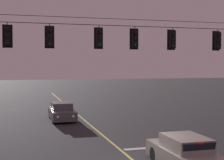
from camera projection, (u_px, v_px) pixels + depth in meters
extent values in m
cube|color=#D1C64C|center=(93.00, 127.00, 23.64)|extent=(0.14, 60.00, 0.01)
cube|color=silver|center=(155.00, 147.00, 17.79)|extent=(3.40, 0.36, 0.01)
cylinder|color=black|center=(117.00, 26.00, 17.59)|extent=(16.14, 0.03, 0.03)
cylinder|color=black|center=(117.00, 19.00, 17.57)|extent=(16.14, 0.02, 0.02)
cylinder|color=black|center=(7.00, 24.00, 16.13)|extent=(0.04, 0.04, 0.18)
cube|color=black|center=(7.00, 36.00, 16.16)|extent=(0.32, 0.26, 0.96)
cube|color=black|center=(7.00, 36.00, 16.30)|extent=(0.48, 0.03, 1.12)
sphere|color=#380A0A|center=(7.00, 30.00, 15.99)|extent=(0.17, 0.17, 0.17)
cylinder|color=black|center=(7.00, 29.00, 15.95)|extent=(0.20, 0.10, 0.20)
sphere|color=#3D280A|center=(7.00, 36.00, 16.00)|extent=(0.17, 0.17, 0.17)
cylinder|color=black|center=(7.00, 35.00, 15.96)|extent=(0.20, 0.10, 0.20)
sphere|color=#1ED83F|center=(7.00, 42.00, 16.01)|extent=(0.17, 0.17, 0.17)
cylinder|color=black|center=(7.00, 41.00, 15.97)|extent=(0.20, 0.10, 0.20)
cylinder|color=black|center=(50.00, 25.00, 16.67)|extent=(0.04, 0.04, 0.18)
cube|color=black|center=(50.00, 37.00, 16.69)|extent=(0.32, 0.26, 0.96)
cube|color=black|center=(49.00, 37.00, 16.83)|extent=(0.48, 0.03, 1.12)
sphere|color=#380A0A|center=(50.00, 31.00, 16.52)|extent=(0.17, 0.17, 0.17)
cylinder|color=black|center=(50.00, 30.00, 16.48)|extent=(0.20, 0.10, 0.20)
sphere|color=#3D280A|center=(50.00, 37.00, 16.54)|extent=(0.17, 0.17, 0.17)
cylinder|color=black|center=(50.00, 36.00, 16.50)|extent=(0.20, 0.10, 0.20)
sphere|color=#1ED83F|center=(50.00, 43.00, 16.55)|extent=(0.17, 0.17, 0.17)
cylinder|color=black|center=(50.00, 42.00, 16.51)|extent=(0.20, 0.10, 0.20)
cylinder|color=black|center=(99.00, 27.00, 17.33)|extent=(0.04, 0.04, 0.18)
cube|color=black|center=(99.00, 38.00, 17.36)|extent=(0.32, 0.26, 0.96)
cube|color=black|center=(98.00, 38.00, 17.50)|extent=(0.48, 0.03, 1.12)
sphere|color=#380A0A|center=(100.00, 32.00, 17.19)|extent=(0.17, 0.17, 0.17)
cylinder|color=black|center=(100.00, 31.00, 17.15)|extent=(0.20, 0.10, 0.20)
sphere|color=#3D280A|center=(100.00, 38.00, 17.20)|extent=(0.17, 0.17, 0.17)
cylinder|color=black|center=(100.00, 37.00, 17.16)|extent=(0.20, 0.10, 0.20)
sphere|color=#1ED83F|center=(100.00, 43.00, 17.22)|extent=(0.17, 0.17, 0.17)
cylinder|color=black|center=(100.00, 43.00, 17.18)|extent=(0.20, 0.10, 0.20)
cylinder|color=black|center=(135.00, 28.00, 17.85)|extent=(0.04, 0.04, 0.18)
cube|color=black|center=(135.00, 39.00, 17.88)|extent=(0.32, 0.26, 0.96)
cube|color=black|center=(134.00, 39.00, 18.02)|extent=(0.48, 0.03, 1.12)
sphere|color=#380A0A|center=(136.00, 33.00, 17.71)|extent=(0.17, 0.17, 0.17)
cylinder|color=black|center=(136.00, 32.00, 17.67)|extent=(0.20, 0.10, 0.20)
sphere|color=#3D280A|center=(136.00, 39.00, 17.72)|extent=(0.17, 0.17, 0.17)
cylinder|color=black|center=(136.00, 38.00, 17.68)|extent=(0.20, 0.10, 0.20)
sphere|color=#1ED83F|center=(136.00, 44.00, 17.73)|extent=(0.17, 0.17, 0.17)
cylinder|color=black|center=(136.00, 43.00, 17.69)|extent=(0.20, 0.10, 0.20)
cylinder|color=black|center=(172.00, 29.00, 18.43)|extent=(0.04, 0.04, 0.18)
cube|color=black|center=(172.00, 40.00, 18.45)|extent=(0.32, 0.26, 0.96)
cube|color=black|center=(171.00, 40.00, 18.59)|extent=(0.48, 0.03, 1.12)
sphere|color=#380A0A|center=(174.00, 34.00, 18.29)|extent=(0.17, 0.17, 0.17)
cylinder|color=black|center=(174.00, 33.00, 18.25)|extent=(0.20, 0.10, 0.20)
sphere|color=#3D280A|center=(174.00, 39.00, 18.30)|extent=(0.17, 0.17, 0.17)
cylinder|color=black|center=(174.00, 39.00, 18.26)|extent=(0.20, 0.10, 0.20)
sphere|color=#1ED83F|center=(173.00, 45.00, 18.31)|extent=(0.17, 0.17, 0.17)
cylinder|color=black|center=(174.00, 44.00, 18.27)|extent=(0.20, 0.10, 0.20)
cylinder|color=black|center=(218.00, 31.00, 19.18)|extent=(0.04, 0.04, 0.18)
cube|color=black|center=(217.00, 41.00, 19.20)|extent=(0.32, 0.26, 0.96)
cube|color=black|center=(216.00, 41.00, 19.34)|extent=(0.48, 0.03, 1.12)
sphere|color=#380A0A|center=(219.00, 35.00, 19.04)|extent=(0.17, 0.17, 0.17)
cylinder|color=black|center=(219.00, 34.00, 19.00)|extent=(0.20, 0.10, 0.20)
sphere|color=#3D280A|center=(219.00, 40.00, 19.05)|extent=(0.17, 0.17, 0.17)
cylinder|color=black|center=(219.00, 40.00, 19.01)|extent=(0.20, 0.10, 0.20)
sphere|color=#1ED83F|center=(219.00, 46.00, 19.06)|extent=(0.17, 0.17, 0.17)
cylinder|color=black|center=(219.00, 45.00, 19.02)|extent=(0.20, 0.10, 0.20)
cube|color=gray|center=(184.00, 156.00, 14.16)|extent=(1.80, 4.30, 0.68)
cube|color=gray|center=(186.00, 143.00, 14.02)|extent=(1.51, 2.15, 0.54)
cube|color=black|center=(176.00, 138.00, 14.92)|extent=(1.40, 0.21, 0.48)
cube|color=black|center=(199.00, 149.00, 13.00)|extent=(1.37, 0.18, 0.46)
cylinder|color=black|center=(154.00, 154.00, 15.24)|extent=(0.22, 0.64, 0.64)
cylinder|color=black|center=(186.00, 152.00, 15.66)|extent=(0.22, 0.64, 0.64)
cube|color=red|center=(201.00, 143.00, 12.88)|extent=(0.24, 0.04, 0.06)
cube|color=#4C4C51|center=(62.00, 114.00, 26.74)|extent=(1.80, 4.30, 0.68)
cube|color=#4C4C51|center=(62.00, 106.00, 26.83)|extent=(1.51, 2.15, 0.54)
cube|color=black|center=(63.00, 107.00, 25.93)|extent=(1.40, 0.21, 0.48)
cube|color=black|center=(60.00, 104.00, 27.85)|extent=(1.37, 0.18, 0.46)
cylinder|color=black|center=(75.00, 118.00, 25.68)|extent=(0.22, 0.64, 0.64)
cylinder|color=black|center=(53.00, 119.00, 25.25)|extent=(0.22, 0.64, 0.64)
cylinder|color=black|center=(69.00, 113.00, 28.24)|extent=(0.22, 0.64, 0.64)
cylinder|color=black|center=(50.00, 114.00, 27.82)|extent=(0.22, 0.64, 0.64)
sphere|color=white|center=(73.00, 117.00, 24.80)|extent=(0.20, 0.20, 0.20)
sphere|color=white|center=(58.00, 117.00, 24.50)|extent=(0.20, 0.20, 0.20)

